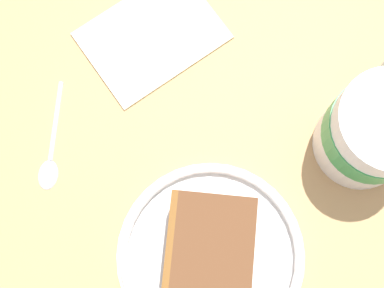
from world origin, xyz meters
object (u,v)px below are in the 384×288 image
(tea_mug, at_px, (375,131))
(teaspoon, at_px, (50,158))
(folded_napkin, at_px, (152,35))
(cake_slice, at_px, (209,255))
(small_plate, at_px, (211,256))

(tea_mug, distance_m, teaspoon, 0.31)
(tea_mug, bearing_deg, folded_napkin, 117.22)
(cake_slice, bearing_deg, tea_mug, 2.26)
(cake_slice, relative_size, tea_mug, 1.24)
(small_plate, xyz_separation_m, tea_mug, (0.19, 0.01, 0.05))
(small_plate, height_order, folded_napkin, small_plate)
(tea_mug, bearing_deg, cake_slice, -177.74)
(cake_slice, distance_m, teaspoon, 0.19)
(cake_slice, distance_m, tea_mug, 0.19)
(cake_slice, relative_size, teaspoon, 1.34)
(cake_slice, bearing_deg, small_plate, -39.37)
(small_plate, bearing_deg, folded_napkin, 70.98)
(tea_mug, height_order, teaspoon, tea_mug)
(cake_slice, distance_m, folded_napkin, 0.24)
(tea_mug, bearing_deg, small_plate, -177.18)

